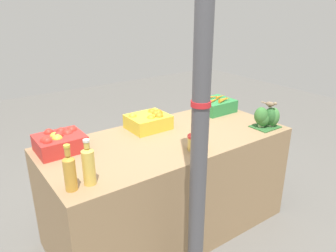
{
  "coord_description": "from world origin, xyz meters",
  "views": [
    {
      "loc": [
        -1.37,
        -1.91,
        1.86
      ],
      "look_at": [
        0.0,
        0.0,
        0.95
      ],
      "focal_mm": 35.0,
      "sensor_mm": 36.0,
      "label": 1
    }
  ],
  "objects_px": {
    "orange_crate": "(149,121)",
    "apple_crate": "(60,141)",
    "juice_bottle_golden": "(89,165)",
    "broccoli_pile": "(267,117)",
    "sparrow_bird": "(271,104)",
    "support_pole": "(201,114)",
    "carrot_crate": "(215,105)",
    "juice_bottle_amber": "(70,172)",
    "pickle_jar": "(196,143)"
  },
  "relations": [
    {
      "from": "carrot_crate",
      "to": "pickle_jar",
      "type": "distance_m",
      "value": 0.9
    },
    {
      "from": "support_pole",
      "to": "carrot_crate",
      "type": "xyz_separation_m",
      "value": [
        1.02,
        0.94,
        -0.38
      ]
    },
    {
      "from": "carrot_crate",
      "to": "broccoli_pile",
      "type": "height_order",
      "value": "broccoli_pile"
    },
    {
      "from": "juice_bottle_golden",
      "to": "broccoli_pile",
      "type": "bearing_deg",
      "value": -0.5
    },
    {
      "from": "broccoli_pile",
      "to": "sparrow_bird",
      "type": "distance_m",
      "value": 0.12
    },
    {
      "from": "broccoli_pile",
      "to": "carrot_crate",
      "type": "bearing_deg",
      "value": 96.26
    },
    {
      "from": "support_pole",
      "to": "juice_bottle_amber",
      "type": "xyz_separation_m",
      "value": [
        -0.6,
        0.39,
        -0.33
      ]
    },
    {
      "from": "apple_crate",
      "to": "orange_crate",
      "type": "distance_m",
      "value": 0.75
    },
    {
      "from": "carrot_crate",
      "to": "sparrow_bird",
      "type": "distance_m",
      "value": 0.6
    },
    {
      "from": "pickle_jar",
      "to": "broccoli_pile",
      "type": "bearing_deg",
      "value": -0.78
    },
    {
      "from": "orange_crate",
      "to": "carrot_crate",
      "type": "xyz_separation_m",
      "value": [
        0.76,
        0.0,
        -0.0
      ]
    },
    {
      "from": "juice_bottle_golden",
      "to": "support_pole",
      "type": "bearing_deg",
      "value": -38.71
    },
    {
      "from": "support_pole",
      "to": "juice_bottle_amber",
      "type": "distance_m",
      "value": 0.79
    },
    {
      "from": "juice_bottle_golden",
      "to": "juice_bottle_amber",
      "type": "bearing_deg",
      "value": 180.0
    },
    {
      "from": "juice_bottle_amber",
      "to": "support_pole",
      "type": "bearing_deg",
      "value": -33.14
    },
    {
      "from": "juice_bottle_amber",
      "to": "pickle_jar",
      "type": "bearing_deg",
      "value": -0.21
    },
    {
      "from": "carrot_crate",
      "to": "broccoli_pile",
      "type": "relative_size",
      "value": 1.48
    },
    {
      "from": "carrot_crate",
      "to": "pickle_jar",
      "type": "xyz_separation_m",
      "value": [
        -0.71,
        -0.55,
        -0.01
      ]
    },
    {
      "from": "juice_bottle_golden",
      "to": "pickle_jar",
      "type": "bearing_deg",
      "value": -0.23
    },
    {
      "from": "carrot_crate",
      "to": "pickle_jar",
      "type": "height_order",
      "value": "carrot_crate"
    },
    {
      "from": "apple_crate",
      "to": "sparrow_bird",
      "type": "height_order",
      "value": "sparrow_bird"
    },
    {
      "from": "juice_bottle_golden",
      "to": "apple_crate",
      "type": "bearing_deg",
      "value": 89.09
    },
    {
      "from": "apple_crate",
      "to": "juice_bottle_amber",
      "type": "relative_size",
      "value": 1.16
    },
    {
      "from": "support_pole",
      "to": "sparrow_bird",
      "type": "relative_size",
      "value": 19.69
    },
    {
      "from": "juice_bottle_golden",
      "to": "sparrow_bird",
      "type": "bearing_deg",
      "value": -1.01
    },
    {
      "from": "carrot_crate",
      "to": "sparrow_bird",
      "type": "bearing_deg",
      "value": -83.07
    },
    {
      "from": "broccoli_pile",
      "to": "sparrow_bird",
      "type": "relative_size",
      "value": 1.68
    },
    {
      "from": "apple_crate",
      "to": "orange_crate",
      "type": "xyz_separation_m",
      "value": [
        0.75,
        -0.0,
        -0.0
      ]
    },
    {
      "from": "carrot_crate",
      "to": "juice_bottle_amber",
      "type": "distance_m",
      "value": 1.72
    },
    {
      "from": "juice_bottle_amber",
      "to": "sparrow_bird",
      "type": "relative_size",
      "value": 2.14
    },
    {
      "from": "carrot_crate",
      "to": "orange_crate",
      "type": "bearing_deg",
      "value": -179.95
    },
    {
      "from": "pickle_jar",
      "to": "sparrow_bird",
      "type": "relative_size",
      "value": 0.92
    },
    {
      "from": "juice_bottle_amber",
      "to": "sparrow_bird",
      "type": "bearing_deg",
      "value": -0.94
    },
    {
      "from": "broccoli_pile",
      "to": "juice_bottle_amber",
      "type": "distance_m",
      "value": 1.69
    },
    {
      "from": "apple_crate",
      "to": "juice_bottle_golden",
      "type": "relative_size",
      "value": 1.15
    },
    {
      "from": "carrot_crate",
      "to": "apple_crate",
      "type": "bearing_deg",
      "value": 179.86
    },
    {
      "from": "orange_crate",
      "to": "broccoli_pile",
      "type": "relative_size",
      "value": 1.48
    },
    {
      "from": "apple_crate",
      "to": "juice_bottle_amber",
      "type": "bearing_deg",
      "value": -102.39
    },
    {
      "from": "sparrow_bird",
      "to": "apple_crate",
      "type": "bearing_deg",
      "value": -130.44
    },
    {
      "from": "orange_crate",
      "to": "apple_crate",
      "type": "bearing_deg",
      "value": 179.66
    },
    {
      "from": "support_pole",
      "to": "juice_bottle_golden",
      "type": "xyz_separation_m",
      "value": [
        -0.49,
        0.39,
        -0.32
      ]
    },
    {
      "from": "sparrow_bird",
      "to": "support_pole",
      "type": "bearing_deg",
      "value": -91.7
    },
    {
      "from": "juice_bottle_amber",
      "to": "apple_crate",
      "type": "bearing_deg",
      "value": 77.61
    },
    {
      "from": "pickle_jar",
      "to": "sparrow_bird",
      "type": "distance_m",
      "value": 0.79
    },
    {
      "from": "juice_bottle_amber",
      "to": "juice_bottle_golden",
      "type": "xyz_separation_m",
      "value": [
        0.11,
        -0.0,
        0.01
      ]
    },
    {
      "from": "broccoli_pile",
      "to": "juice_bottle_golden",
      "type": "xyz_separation_m",
      "value": [
        -1.57,
        0.01,
        0.03
      ]
    },
    {
      "from": "apple_crate",
      "to": "orange_crate",
      "type": "height_order",
      "value": "same"
    },
    {
      "from": "juice_bottle_golden",
      "to": "sparrow_bird",
      "type": "height_order",
      "value": "juice_bottle_golden"
    },
    {
      "from": "support_pole",
      "to": "juice_bottle_golden",
      "type": "distance_m",
      "value": 0.71
    },
    {
      "from": "orange_crate",
      "to": "support_pole",
      "type": "bearing_deg",
      "value": -105.76
    }
  ]
}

